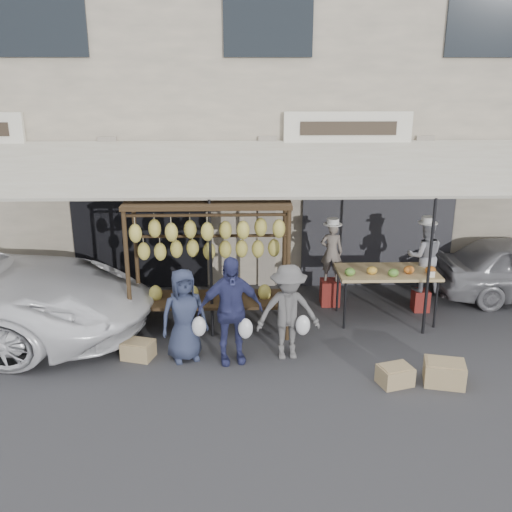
{
  "coord_description": "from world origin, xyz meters",
  "views": [
    {
      "loc": [
        -0.53,
        -7.4,
        4.17
      ],
      "look_at": [
        -0.28,
        1.4,
        1.3
      ],
      "focal_mm": 40.0,
      "sensor_mm": 36.0,
      "label": 1
    }
  ],
  "objects_px": {
    "vendor_left": "(332,252)",
    "customer_mid": "(230,310)",
    "banana_rack": "(209,242)",
    "crate_far": "(138,350)",
    "vendor_right": "(425,256)",
    "customer_left": "(184,315)",
    "crate_near_b": "(444,373)",
    "produce_table": "(387,273)",
    "crate_near_a": "(395,375)",
    "customer_right": "(288,312)"
  },
  "relations": [
    {
      "from": "vendor_left",
      "to": "customer_mid",
      "type": "height_order",
      "value": "customer_mid"
    },
    {
      "from": "banana_rack",
      "to": "crate_far",
      "type": "height_order",
      "value": "banana_rack"
    },
    {
      "from": "vendor_left",
      "to": "customer_mid",
      "type": "distance_m",
      "value": 2.8
    },
    {
      "from": "vendor_right",
      "to": "customer_mid",
      "type": "bearing_deg",
      "value": 33.42
    },
    {
      "from": "banana_rack",
      "to": "customer_left",
      "type": "relative_size",
      "value": 1.82
    },
    {
      "from": "customer_left",
      "to": "crate_near_b",
      "type": "relative_size",
      "value": 2.63
    },
    {
      "from": "produce_table",
      "to": "vendor_right",
      "type": "bearing_deg",
      "value": 27.65
    },
    {
      "from": "vendor_right",
      "to": "crate_near_a",
      "type": "xyz_separation_m",
      "value": [
        -1.13,
        -2.55,
        -0.91
      ]
    },
    {
      "from": "crate_near_b",
      "to": "crate_far",
      "type": "height_order",
      "value": "crate_near_b"
    },
    {
      "from": "banana_rack",
      "to": "crate_near_b",
      "type": "bearing_deg",
      "value": -28.04
    },
    {
      "from": "customer_right",
      "to": "vendor_left",
      "type": "bearing_deg",
      "value": 60.69
    },
    {
      "from": "vendor_right",
      "to": "customer_right",
      "type": "distance_m",
      "value": 3.1
    },
    {
      "from": "customer_mid",
      "to": "crate_near_a",
      "type": "bearing_deg",
      "value": -29.36
    },
    {
      "from": "banana_rack",
      "to": "customer_right",
      "type": "xyz_separation_m",
      "value": [
        1.21,
        -0.94,
        -0.83
      ]
    },
    {
      "from": "vendor_left",
      "to": "crate_far",
      "type": "relative_size",
      "value": 2.45
    },
    {
      "from": "customer_mid",
      "to": "vendor_left",
      "type": "bearing_deg",
      "value": 38.15
    },
    {
      "from": "crate_near_a",
      "to": "customer_right",
      "type": "bearing_deg",
      "value": 149.78
    },
    {
      "from": "customer_right",
      "to": "crate_near_b",
      "type": "relative_size",
      "value": 2.73
    },
    {
      "from": "produce_table",
      "to": "customer_mid",
      "type": "bearing_deg",
      "value": -152.25
    },
    {
      "from": "vendor_right",
      "to": "crate_near_a",
      "type": "relative_size",
      "value": 2.89
    },
    {
      "from": "vendor_right",
      "to": "crate_near_a",
      "type": "height_order",
      "value": "vendor_right"
    },
    {
      "from": "banana_rack",
      "to": "crate_near_b",
      "type": "xyz_separation_m",
      "value": [
        3.33,
        -1.77,
        -1.4
      ]
    },
    {
      "from": "banana_rack",
      "to": "customer_mid",
      "type": "distance_m",
      "value": 1.31
    },
    {
      "from": "banana_rack",
      "to": "crate_far",
      "type": "bearing_deg",
      "value": -139.6
    },
    {
      "from": "customer_mid",
      "to": "crate_near_b",
      "type": "bearing_deg",
      "value": -25.42
    },
    {
      "from": "banana_rack",
      "to": "crate_near_a",
      "type": "bearing_deg",
      "value": -33.84
    },
    {
      "from": "produce_table",
      "to": "crate_near_a",
      "type": "relative_size",
      "value": 3.82
    },
    {
      "from": "crate_near_a",
      "to": "crate_near_b",
      "type": "height_order",
      "value": "crate_near_b"
    },
    {
      "from": "customer_right",
      "to": "customer_left",
      "type": "bearing_deg",
      "value": 175.65
    },
    {
      "from": "customer_right",
      "to": "crate_near_a",
      "type": "xyz_separation_m",
      "value": [
        1.43,
        -0.84,
        -0.61
      ]
    },
    {
      "from": "customer_right",
      "to": "customer_mid",
      "type": "bearing_deg",
      "value": -178.24
    },
    {
      "from": "crate_near_a",
      "to": "banana_rack",
      "type": "bearing_deg",
      "value": 146.16
    },
    {
      "from": "vendor_left",
      "to": "crate_near_b",
      "type": "bearing_deg",
      "value": 120.84
    },
    {
      "from": "customer_mid",
      "to": "crate_far",
      "type": "xyz_separation_m",
      "value": [
        -1.41,
        0.12,
        -0.69
      ]
    },
    {
      "from": "banana_rack",
      "to": "vendor_right",
      "type": "xyz_separation_m",
      "value": [
        3.77,
        0.77,
        -0.53
      ]
    },
    {
      "from": "produce_table",
      "to": "banana_rack",
      "type": "bearing_deg",
      "value": -172.82
    },
    {
      "from": "vendor_right",
      "to": "customer_right",
      "type": "xyz_separation_m",
      "value": [
        -2.56,
        -1.71,
        -0.3
      ]
    },
    {
      "from": "customer_right",
      "to": "banana_rack",
      "type": "bearing_deg",
      "value": 138.04
    },
    {
      "from": "customer_right",
      "to": "vendor_right",
      "type": "bearing_deg",
      "value": 29.53
    },
    {
      "from": "produce_table",
      "to": "crate_near_b",
      "type": "bearing_deg",
      "value": -81.86
    },
    {
      "from": "produce_table",
      "to": "customer_left",
      "type": "height_order",
      "value": "customer_left"
    },
    {
      "from": "vendor_left",
      "to": "customer_mid",
      "type": "bearing_deg",
      "value": 58.26
    },
    {
      "from": "banana_rack",
      "to": "customer_mid",
      "type": "height_order",
      "value": "banana_rack"
    },
    {
      "from": "customer_right",
      "to": "crate_far",
      "type": "bearing_deg",
      "value": 174.93
    },
    {
      "from": "vendor_right",
      "to": "customer_mid",
      "type": "distance_m",
      "value": 3.87
    },
    {
      "from": "customer_left",
      "to": "crate_near_b",
      "type": "height_order",
      "value": "customer_left"
    },
    {
      "from": "vendor_left",
      "to": "customer_right",
      "type": "xyz_separation_m",
      "value": [
        -0.96,
        -2.04,
        -0.29
      ]
    },
    {
      "from": "crate_near_a",
      "to": "crate_far",
      "type": "xyz_separation_m",
      "value": [
        -3.7,
        0.87,
        0.0
      ]
    },
    {
      "from": "customer_left",
      "to": "customer_mid",
      "type": "relative_size",
      "value": 0.87
    },
    {
      "from": "crate_far",
      "to": "customer_mid",
      "type": "bearing_deg",
      "value": -5.06
    }
  ]
}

